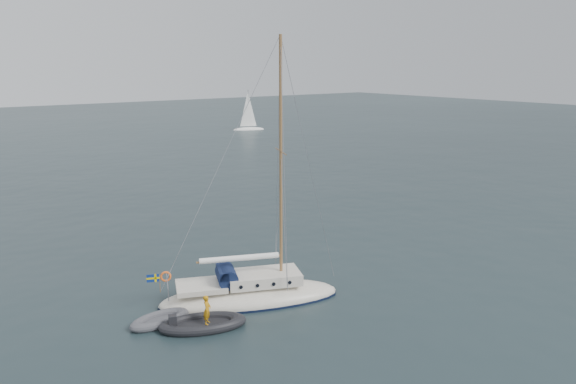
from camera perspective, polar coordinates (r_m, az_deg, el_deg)
ground at (r=31.46m, az=0.20°, el=-9.58°), size 300.00×300.00×0.00m
sailboat at (r=29.36m, az=-3.89°, el=-9.07°), size 9.85×2.95×14.03m
dinghy at (r=27.93m, az=-12.89°, el=-12.54°), size 3.03×1.37×0.43m
rib at (r=27.11m, az=-8.66°, el=-13.03°), size 4.09×1.86×1.62m
distant_yacht_b at (r=103.86m, az=-4.07°, el=8.11°), size 5.83×3.11×7.73m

